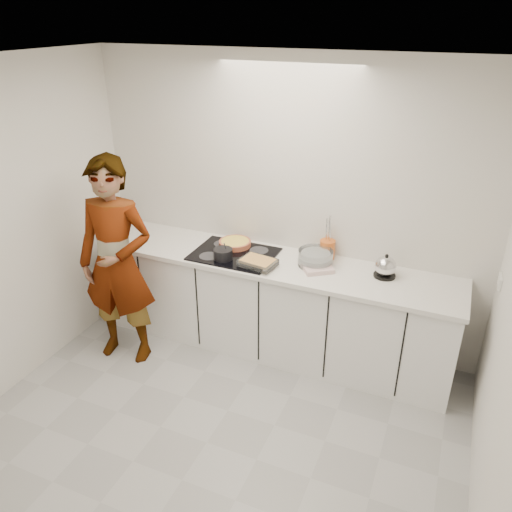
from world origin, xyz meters
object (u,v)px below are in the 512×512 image
at_px(mixing_bowl, 315,258).
at_px(kettle, 385,267).
at_px(tart_dish, 235,243).
at_px(saucepan, 223,254).
at_px(utensil_crock, 327,249).
at_px(cook, 117,263).
at_px(hob, 234,254).
at_px(baking_dish, 258,262).

distance_m(mixing_bowl, kettle, 0.58).
bearing_deg(tart_dish, kettle, -1.43).
relative_size(tart_dish, kettle, 1.77).
relative_size(saucepan, utensil_crock, 1.29).
bearing_deg(tart_dish, cook, -136.69).
height_order(saucepan, mixing_bowl, saucepan).
bearing_deg(hob, tart_dish, 112.40).
bearing_deg(utensil_crock, mixing_bowl, -107.59).
bearing_deg(hob, mixing_bowl, 6.88).
bearing_deg(baking_dish, saucepan, 179.65).
bearing_deg(saucepan, mixing_bowl, 16.23).
xyz_separation_m(saucepan, cook, (-0.79, -0.44, -0.04)).
bearing_deg(mixing_bowl, hob, -173.12).
relative_size(tart_dish, baking_dish, 1.11).
distance_m(baking_dish, kettle, 1.05).
xyz_separation_m(hob, baking_dish, (0.29, -0.14, 0.04)).
relative_size(tart_dish, cook, 0.19).
bearing_deg(cook, saucepan, 20.13).
relative_size(mixing_bowl, cook, 0.18).
relative_size(kettle, cook, 0.11).
xyz_separation_m(baking_dish, mixing_bowl, (0.44, 0.22, 0.02)).
bearing_deg(mixing_bowl, kettle, 2.63).
bearing_deg(mixing_bowl, baking_dish, -152.75).
distance_m(mixing_bowl, cook, 1.69).
xyz_separation_m(baking_dish, cook, (-1.12, -0.44, -0.03)).
bearing_deg(utensil_crock, hob, -161.57).
bearing_deg(hob, saucepan, -107.21).
height_order(mixing_bowl, kettle, kettle).
bearing_deg(tart_dish, saucepan, -86.14).
bearing_deg(kettle, saucepan, -169.51).
height_order(saucepan, utensil_crock, saucepan).
xyz_separation_m(tart_dish, mixing_bowl, (0.78, -0.06, 0.02)).
bearing_deg(cook, utensil_crock, 18.33).
xyz_separation_m(tart_dish, baking_dish, (0.35, -0.28, 0.01)).
height_order(saucepan, baking_dish, saucepan).
xyz_separation_m(tart_dish, saucepan, (0.02, -0.28, 0.02)).
distance_m(saucepan, mixing_bowl, 0.80).
bearing_deg(mixing_bowl, tart_dish, 175.57).
relative_size(kettle, utensil_crock, 1.21).
height_order(hob, mixing_bowl, mixing_bowl).
height_order(tart_dish, kettle, kettle).
height_order(tart_dish, saucepan, saucepan).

